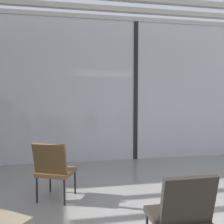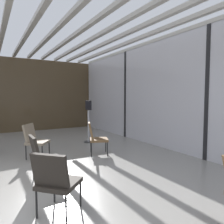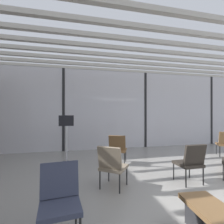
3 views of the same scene
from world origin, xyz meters
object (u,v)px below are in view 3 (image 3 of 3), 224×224
at_px(lounge_chair_0, 191,161).
at_px(lounge_chair_7, 112,164).
at_px(lounge_chair_4, 60,196).
at_px(info_sign, 66,141).
at_px(lounge_chair_5, 118,148).
at_px(parked_airplane, 124,104).

distance_m(lounge_chair_0, lounge_chair_7, 1.70).
distance_m(lounge_chair_4, info_sign, 3.04).
distance_m(lounge_chair_5, info_sign, 1.57).
relative_size(lounge_chair_0, lounge_chair_7, 1.00).
height_order(lounge_chair_4, info_sign, info_sign).
relative_size(lounge_chair_4, info_sign, 0.60).
distance_m(lounge_chair_4, lounge_chair_7, 1.42).
height_order(parked_airplane, lounge_chair_0, parked_airplane).
xyz_separation_m(lounge_chair_0, lounge_chair_7, (-1.69, 0.17, 0.00)).
xyz_separation_m(parked_airplane, lounge_chair_4, (-3.96, -10.07, -1.66)).
relative_size(lounge_chair_4, lounge_chair_7, 1.00).
bearing_deg(lounge_chair_7, lounge_chair_0, -148.81).
distance_m(parked_airplane, lounge_chair_4, 10.95).
height_order(lounge_chair_0, info_sign, info_sign).
relative_size(lounge_chair_4, lounge_chair_5, 1.00).
distance_m(lounge_chair_0, info_sign, 3.40).
height_order(lounge_chair_0, lounge_chair_4, same).
xyz_separation_m(parked_airplane, lounge_chair_5, (-2.52, -7.50, -1.66)).
height_order(lounge_chair_4, lounge_chair_7, same).
relative_size(lounge_chair_5, lounge_chair_7, 1.00).
bearing_deg(parked_airplane, lounge_chair_0, -98.41).
bearing_deg(lounge_chair_0, lounge_chair_5, -55.25).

